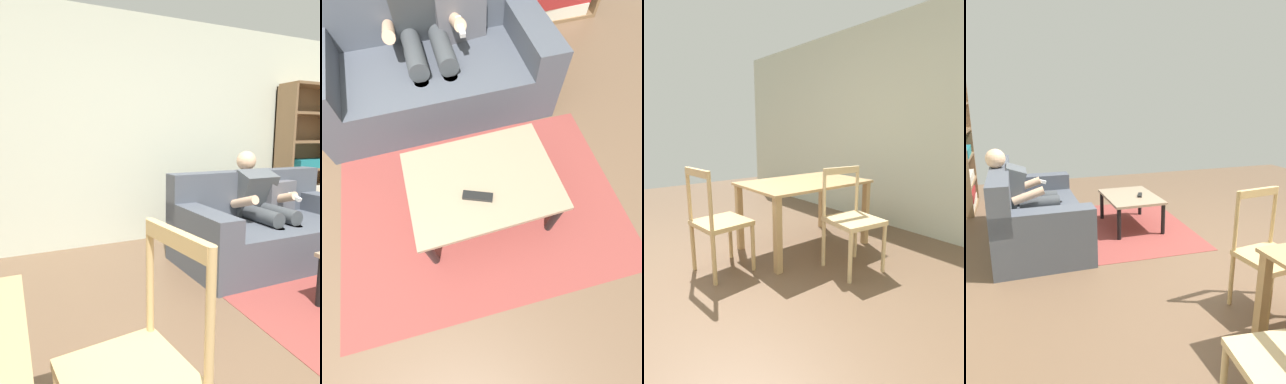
% 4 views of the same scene
% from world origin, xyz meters
% --- Properties ---
extents(wall_side, '(0.12, 6.07, 2.59)m').
position_xyz_m(wall_side, '(-3.25, 0.00, 1.29)').
color(wall_side, beige).
rests_on(wall_side, ground_plane).
extents(dining_table, '(1.25, 0.82, 0.72)m').
position_xyz_m(dining_table, '(-1.87, 0.25, 0.60)').
color(dining_table, tan).
rests_on(dining_table, ground_plane).
extents(dining_chair_near_wall, '(0.47, 0.47, 0.91)m').
position_xyz_m(dining_chair_near_wall, '(-1.88, 0.92, 0.46)').
color(dining_chair_near_wall, '#D1B27F').
rests_on(dining_chair_near_wall, ground_plane).
extents(dining_chair_facing_couch, '(0.46, 0.46, 0.94)m').
position_xyz_m(dining_chair_facing_couch, '(-0.92, 0.25, 0.46)').
color(dining_chair_facing_couch, tan).
rests_on(dining_chair_facing_couch, ground_plane).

